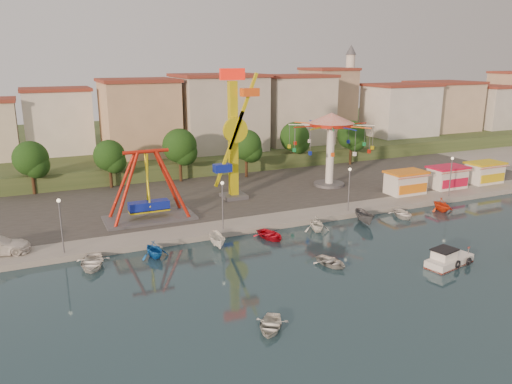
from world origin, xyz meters
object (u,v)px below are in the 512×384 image
kamikaze_tower (235,138)px  cabin_motorboat (448,260)px  pirate_ship_ride (148,187)px  rowboat_a (331,262)px  wave_swinger (331,133)px

kamikaze_tower → cabin_motorboat: bearing=-69.9°
cabin_motorboat → pirate_ship_ride: bearing=121.3°
kamikaze_tower → rowboat_a: 24.08m
wave_swinger → rowboat_a: wave_swinger is taller
pirate_ship_ride → kamikaze_tower: size_ratio=0.61×
kamikaze_tower → rowboat_a: kamikaze_tower is taller
cabin_motorboat → rowboat_a: (-9.74, 4.36, -0.12)m
cabin_motorboat → rowboat_a: 10.68m
rowboat_a → cabin_motorboat: bearing=-38.5°
pirate_ship_ride → rowboat_a: 22.69m
kamikaze_tower → rowboat_a: (0.11, -22.63, -8.23)m
wave_swinger → cabin_motorboat: (-4.86, -27.64, -7.72)m
kamikaze_tower → wave_swinger: size_ratio=1.42×
pirate_ship_ride → cabin_motorboat: bearing=-46.0°
pirate_ship_ride → rowboat_a: size_ratio=2.99×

